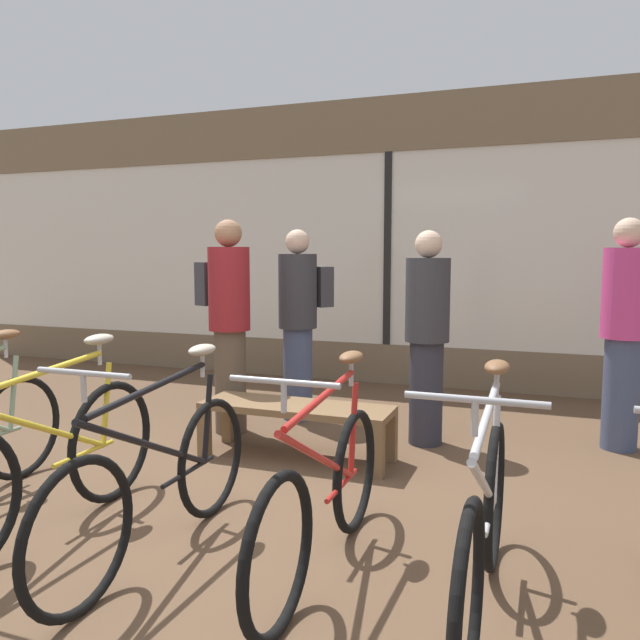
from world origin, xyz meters
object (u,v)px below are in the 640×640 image
(display_bench, at_px, (296,414))
(customer_mid_floor, at_px, (427,333))
(bicycle_center_left, at_px, (48,462))
(bicycle_right, at_px, (484,529))
(bicycle_center, at_px, (158,480))
(customer_near_rack, at_px, (624,329))
(bicycle_center_right, at_px, (324,495))
(customer_near_bench, at_px, (300,318))
(customer_by_window, at_px, (228,319))

(display_bench, height_order, customer_mid_floor, customer_mid_floor)
(bicycle_center_left, distance_m, bicycle_right, 2.23)
(bicycle_center, bearing_deg, customer_near_rack, 49.08)
(bicycle_center_right, relative_size, customer_mid_floor, 1.00)
(customer_mid_floor, bearing_deg, bicycle_center_right, -91.73)
(bicycle_center_left, distance_m, display_bench, 1.77)
(customer_near_rack, bearing_deg, bicycle_center, -130.92)
(customer_near_bench, bearing_deg, bicycle_center_left, -97.63)
(display_bench, bearing_deg, customer_mid_floor, 40.02)
(customer_mid_floor, bearing_deg, bicycle_center, -111.34)
(display_bench, bearing_deg, bicycle_center_right, -62.86)
(display_bench, bearing_deg, customer_by_window, 150.91)
(bicycle_center_left, distance_m, customer_by_window, 2.12)
(bicycle_right, distance_m, display_bench, 2.19)
(customer_near_rack, distance_m, customer_mid_floor, 1.46)
(bicycle_center, bearing_deg, bicycle_center_left, -178.11)
(customer_near_rack, height_order, customer_near_bench, customer_near_rack)
(bicycle_center, bearing_deg, customer_by_window, 109.45)
(bicycle_right, relative_size, customer_by_window, 0.96)
(bicycle_center_right, bearing_deg, bicycle_center, -171.11)
(bicycle_center_left, relative_size, bicycle_center, 1.03)
(bicycle_center, xyz_separation_m, customer_by_window, (-0.71, 2.02, 0.57))
(customer_by_window, distance_m, customer_near_bench, 0.71)
(bicycle_center_left, xyz_separation_m, customer_near_bench, (0.35, 2.63, 0.51))
(customer_by_window, bearing_deg, bicycle_center, -70.55)
(customer_by_window, relative_size, customer_near_bench, 1.04)
(display_bench, xyz_separation_m, customer_by_window, (-0.79, 0.44, 0.62))
(bicycle_right, relative_size, customer_near_rack, 0.97)
(bicycle_center, distance_m, customer_near_bench, 2.68)
(bicycle_center, height_order, customer_near_bench, customer_near_bench)
(bicycle_center_left, relative_size, customer_near_rack, 1.01)
(display_bench, xyz_separation_m, customer_near_rack, (2.22, 1.06, 0.59))
(customer_near_bench, bearing_deg, customer_by_window, -124.23)
(bicycle_center_left, distance_m, customer_mid_floor, 2.81)
(customer_near_bench, bearing_deg, customer_near_rack, 0.93)
(customer_by_window, bearing_deg, bicycle_center_right, -50.99)
(bicycle_center_right, relative_size, customer_near_rack, 0.95)
(customer_near_rack, relative_size, customer_near_bench, 1.03)
(customer_by_window, xyz_separation_m, customer_near_bench, (0.40, 0.58, -0.04))
(bicycle_center_left, xyz_separation_m, customer_mid_floor, (1.56, 2.29, 0.47))
(bicycle_center_right, distance_m, bicycle_right, 0.75)
(display_bench, height_order, customer_near_rack, customer_near_rack)
(customer_by_window, bearing_deg, bicycle_center_left, -88.76)
(bicycle_center_left, height_order, customer_near_bench, customer_near_bench)
(bicycle_center_left, relative_size, display_bench, 1.27)
(bicycle_center_right, distance_m, customer_near_rack, 2.97)
(bicycle_center_left, xyz_separation_m, bicycle_right, (2.23, 0.00, -0.01))
(bicycle_right, distance_m, customer_near_rack, 2.82)
(bicycle_center_right, relative_size, customer_by_window, 0.94)
(bicycle_center_right, height_order, customer_by_window, customer_by_window)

